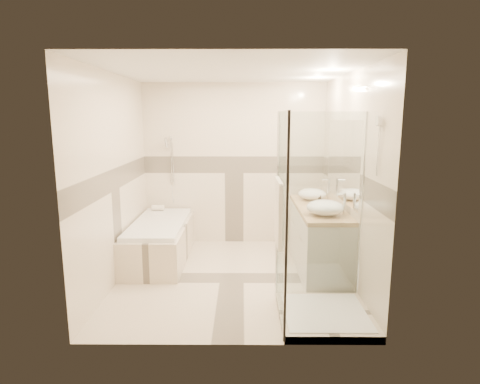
{
  "coord_description": "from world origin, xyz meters",
  "views": [
    {
      "loc": [
        0.13,
        -4.74,
        1.98
      ],
      "look_at": [
        0.1,
        0.25,
        1.05
      ],
      "focal_mm": 30.0,
      "sensor_mm": 36.0,
      "label": 1
    }
  ],
  "objects_px": {
    "vessel_sink_near": "(312,194)",
    "amenity_bottle_b": "(319,202)",
    "vanity": "(318,238)",
    "shower_enclosure": "(313,269)",
    "amenity_bottle_a": "(320,202)",
    "vessel_sink_far": "(325,207)",
    "bathtub": "(160,239)"
  },
  "relations": [
    {
      "from": "vessel_sink_far",
      "to": "amenity_bottle_a",
      "type": "distance_m",
      "value": 0.3
    },
    {
      "from": "amenity_bottle_a",
      "to": "vessel_sink_far",
      "type": "bearing_deg",
      "value": -90.0
    },
    {
      "from": "vessel_sink_far",
      "to": "shower_enclosure",
      "type": "bearing_deg",
      "value": -108.08
    },
    {
      "from": "shower_enclosure",
      "to": "bathtub",
      "type": "bearing_deg",
      "value": 138.9
    },
    {
      "from": "vessel_sink_far",
      "to": "amenity_bottle_a",
      "type": "bearing_deg",
      "value": 90.0
    },
    {
      "from": "amenity_bottle_a",
      "to": "vessel_sink_near",
      "type": "bearing_deg",
      "value": 90.0
    },
    {
      "from": "amenity_bottle_a",
      "to": "amenity_bottle_b",
      "type": "height_order",
      "value": "amenity_bottle_a"
    },
    {
      "from": "bathtub",
      "to": "vessel_sink_near",
      "type": "distance_m",
      "value": 2.22
    },
    {
      "from": "vanity",
      "to": "amenity_bottle_b",
      "type": "xyz_separation_m",
      "value": [
        -0.02,
        -0.06,
        0.49
      ]
    },
    {
      "from": "vessel_sink_near",
      "to": "amenity_bottle_a",
      "type": "xyz_separation_m",
      "value": [
        0.0,
        -0.59,
        0.01
      ]
    },
    {
      "from": "vessel_sink_near",
      "to": "amenity_bottle_a",
      "type": "distance_m",
      "value": 0.59
    },
    {
      "from": "vessel_sink_near",
      "to": "amenity_bottle_b",
      "type": "relative_size",
      "value": 2.84
    },
    {
      "from": "vanity",
      "to": "amenity_bottle_a",
      "type": "xyz_separation_m",
      "value": [
        -0.02,
        -0.14,
        0.51
      ]
    },
    {
      "from": "vanity",
      "to": "vessel_sink_far",
      "type": "relative_size",
      "value": 3.68
    },
    {
      "from": "vanity",
      "to": "shower_enclosure",
      "type": "height_order",
      "value": "shower_enclosure"
    },
    {
      "from": "amenity_bottle_b",
      "to": "vessel_sink_near",
      "type": "bearing_deg",
      "value": 90.0
    },
    {
      "from": "shower_enclosure",
      "to": "amenity_bottle_b",
      "type": "relative_size",
      "value": 14.95
    },
    {
      "from": "vessel_sink_near",
      "to": "vessel_sink_far",
      "type": "bearing_deg",
      "value": -90.0
    },
    {
      "from": "vanity",
      "to": "bathtub",
      "type": "bearing_deg",
      "value": 170.75
    },
    {
      "from": "amenity_bottle_a",
      "to": "amenity_bottle_b",
      "type": "xyz_separation_m",
      "value": [
        0.0,
        0.08,
        -0.02
      ]
    },
    {
      "from": "vessel_sink_near",
      "to": "amenity_bottle_a",
      "type": "height_order",
      "value": "amenity_bottle_a"
    },
    {
      "from": "amenity_bottle_b",
      "to": "shower_enclosure",
      "type": "bearing_deg",
      "value": -102.7
    },
    {
      "from": "bathtub",
      "to": "vessel_sink_near",
      "type": "relative_size",
      "value": 4.39
    },
    {
      "from": "amenity_bottle_a",
      "to": "amenity_bottle_b",
      "type": "bearing_deg",
      "value": 90.0
    },
    {
      "from": "bathtub",
      "to": "shower_enclosure",
      "type": "relative_size",
      "value": 0.83
    },
    {
      "from": "vanity",
      "to": "amenity_bottle_a",
      "type": "distance_m",
      "value": 0.53
    },
    {
      "from": "vanity",
      "to": "vessel_sink_near",
      "type": "relative_size",
      "value": 4.19
    },
    {
      "from": "amenity_bottle_b",
      "to": "vanity",
      "type": "bearing_deg",
      "value": 71.77
    },
    {
      "from": "vanity",
      "to": "shower_enclosure",
      "type": "xyz_separation_m",
      "value": [
        -0.29,
        -1.27,
        0.08
      ]
    },
    {
      "from": "vanity",
      "to": "vessel_sink_near",
      "type": "distance_m",
      "value": 0.67
    },
    {
      "from": "vessel_sink_far",
      "to": "amenity_bottle_a",
      "type": "height_order",
      "value": "vessel_sink_far"
    },
    {
      "from": "shower_enclosure",
      "to": "amenity_bottle_b",
      "type": "xyz_separation_m",
      "value": [
        0.27,
        1.21,
        0.41
      ]
    }
  ]
}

